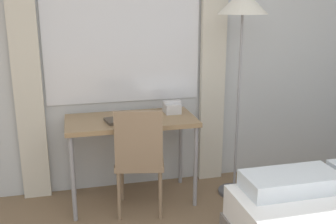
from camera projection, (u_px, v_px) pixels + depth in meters
wall_back_with_window at (147, 46)px, 3.63m from camera, size 5.30×0.13×2.70m
desk at (131, 126)px, 3.42m from camera, size 1.12×0.56×0.78m
desk_chair at (139, 155)px, 3.23m from camera, size 0.47×0.47×0.94m
standing_lamp at (242, 18)px, 3.30m from camera, size 0.43×0.43×1.85m
telephone at (172, 107)px, 3.57m from camera, size 0.16×0.17×0.11m
book at (120, 120)px, 3.31m from camera, size 0.27×0.22×0.02m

